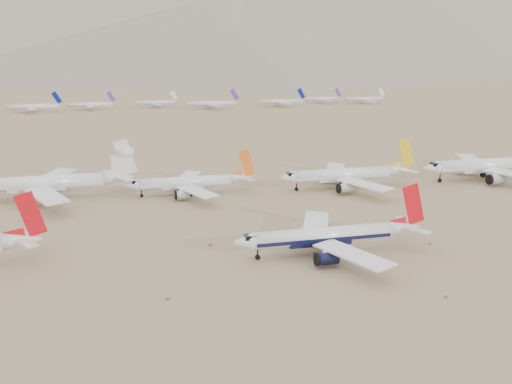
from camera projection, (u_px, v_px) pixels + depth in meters
ground at (344, 255)px, 138.62m from camera, size 7000.00×7000.00×0.00m
main_airliner at (331, 236)px, 138.65m from camera, size 46.49×45.41×16.41m
row2_navy_widebody at (491, 165)px, 215.83m from camera, size 54.71×53.50×19.46m
row2_gold_tail at (347, 175)px, 202.85m from camera, size 48.31×47.25×17.20m
row2_orange_tail at (191, 182)px, 194.10m from camera, size 42.07×41.15×15.01m
row2_white_trijet at (50, 182)px, 188.46m from camera, size 54.14×52.91×19.19m
distant_storage_row at (128, 104)px, 453.01m from camera, size 460.74×58.59×13.79m
foothills at (374, 38)px, 1279.36m from camera, size 4637.50×1395.00×155.00m
desert_scrub at (289, 300)px, 113.11m from camera, size 233.60×121.67×0.63m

